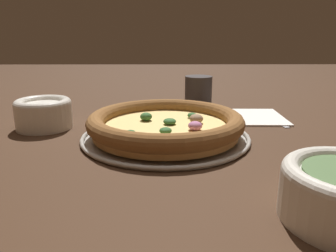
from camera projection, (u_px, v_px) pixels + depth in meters
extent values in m
plane|color=#3D2616|center=(168.00, 139.00, 0.63)|extent=(3.00, 3.00, 0.00)
cylinder|color=#B7B2A8|center=(168.00, 137.00, 0.62)|extent=(0.31, 0.31, 0.01)
torus|color=#B7B2A8|center=(168.00, 136.00, 0.62)|extent=(0.32, 0.32, 0.01)
cylinder|color=tan|center=(168.00, 130.00, 0.62)|extent=(0.27, 0.27, 0.01)
torus|color=brown|center=(168.00, 121.00, 0.62)|extent=(0.29, 0.29, 0.03)
cylinder|color=#A32D19|center=(168.00, 126.00, 0.62)|extent=(0.24, 0.24, 0.00)
cylinder|color=#EAC670|center=(168.00, 125.00, 0.62)|extent=(0.23, 0.23, 0.00)
ellipsoid|color=#33602D|center=(165.00, 131.00, 0.56)|extent=(0.03, 0.03, 0.01)
ellipsoid|color=#8E7051|center=(199.00, 119.00, 0.62)|extent=(0.03, 0.03, 0.02)
ellipsoid|color=#33602D|center=(133.00, 133.00, 0.54)|extent=(0.02, 0.02, 0.01)
ellipsoid|color=#B26B93|center=(198.00, 126.00, 0.58)|extent=(0.03, 0.03, 0.02)
ellipsoid|color=#33602D|center=(172.00, 121.00, 0.62)|extent=(0.03, 0.03, 0.01)
ellipsoid|color=#33602D|center=(194.00, 115.00, 0.66)|extent=(0.02, 0.02, 0.01)
ellipsoid|color=#33602D|center=(148.00, 117.00, 0.64)|extent=(0.02, 0.02, 0.02)
cylinder|color=silver|center=(46.00, 116.00, 0.69)|extent=(0.12, 0.12, 0.05)
torus|color=silver|center=(45.00, 103.00, 0.68)|extent=(0.12, 0.12, 0.02)
cylinder|color=#383333|center=(200.00, 94.00, 0.82)|extent=(0.07, 0.07, 0.09)
cube|color=white|center=(262.00, 116.00, 0.78)|extent=(0.16, 0.11, 0.01)
cube|color=#B7B7BC|center=(272.00, 120.00, 0.75)|extent=(0.13, 0.05, 0.00)
cube|color=#B7B7BC|center=(253.00, 111.00, 0.83)|extent=(0.05, 0.03, 0.00)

